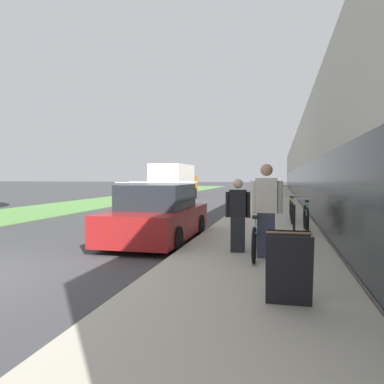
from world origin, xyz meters
TOP-DOWN VIEW (x-y plane):
  - sidewalk_slab at (5.03, 21.00)m, footprint 3.29×70.00m
  - storefront_facade at (11.70, 29.00)m, footprint 10.01×70.00m
  - lawn_strip at (-6.18, 25.00)m, footprint 4.79×70.00m
  - tandem_bicycle at (5.07, 2.86)m, footprint 0.52×2.57m
  - person_rider at (5.26, 2.53)m, footprint 0.62×0.24m
  - person_bystander at (4.66, 2.94)m, footprint 0.52×0.21m
  - bike_rack_hoop at (5.90, 5.53)m, footprint 0.05×0.60m
  - cruiser_bike_nearest at (6.26, 6.35)m, footprint 0.52×1.73m
  - cruiser_bike_middle at (5.92, 8.34)m, footprint 0.52×1.69m
  - cruiser_bike_farthest at (5.94, 10.28)m, footprint 0.52×1.69m
  - sandwich_board_sign at (5.64, -0.10)m, footprint 0.56×0.56m
  - parked_sedan_curbside at (2.37, 4.47)m, footprint 1.97×4.23m
  - moving_truck at (-1.96, 21.31)m, footprint 2.21×6.18m

SIDE VIEW (x-z plane):
  - lawn_strip at x=-6.18m, z-range 0.00..0.03m
  - sidewalk_slab at x=5.03m, z-range 0.00..0.13m
  - cruiser_bike_farthest at x=5.94m, z-range 0.07..0.92m
  - tandem_bicycle at x=5.07m, z-range 0.07..0.92m
  - cruiser_bike_middle at x=5.92m, z-range 0.06..0.99m
  - cruiser_bike_nearest at x=6.26m, z-range 0.06..0.99m
  - sandwich_board_sign at x=5.64m, z-range 0.13..1.03m
  - bike_rack_hoop at x=5.90m, z-range 0.22..1.07m
  - parked_sedan_curbside at x=2.37m, z-range -0.11..1.48m
  - person_bystander at x=4.66m, z-range 0.14..1.68m
  - person_rider at x=5.26m, z-range 0.14..1.98m
  - moving_truck at x=-1.96m, z-range 0.02..2.60m
  - storefront_facade at x=11.70m, z-range -0.01..5.17m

